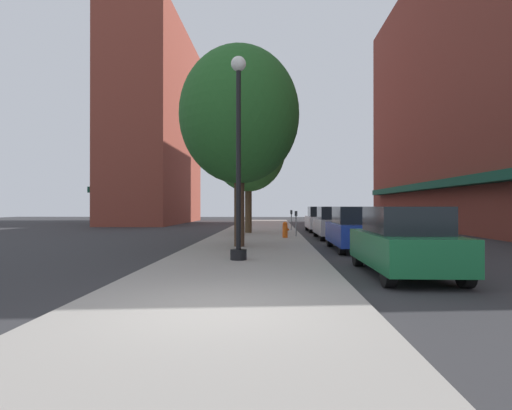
# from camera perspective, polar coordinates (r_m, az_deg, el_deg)

# --- Properties ---
(ground_plane) EXTENTS (90.00, 90.00, 0.00)m
(ground_plane) POSITION_cam_1_polar(r_m,az_deg,el_deg) (24.84, 9.54, -4.04)
(ground_plane) COLOR #2D2D30
(sidewalk_slab) EXTENTS (4.80, 50.00, 0.12)m
(sidewalk_slab) POSITION_cam_1_polar(r_m,az_deg,el_deg) (25.65, 0.33, -3.79)
(sidewalk_slab) COLOR gray
(sidewalk_slab) RESTS_ON ground
(building_right_brick) EXTENTS (6.80, 40.00, 20.12)m
(building_right_brick) POSITION_cam_1_polar(r_m,az_deg,el_deg) (32.97, 28.53, 14.53)
(building_right_brick) COLOR brown
(building_right_brick) RESTS_ON ground
(building_far_background) EXTENTS (6.80, 18.00, 19.61)m
(building_far_background) POSITION_cam_1_polar(r_m,az_deg,el_deg) (45.90, -12.97, 9.99)
(building_far_background) COLOR brown
(building_far_background) RESTS_ON ground
(lamppost) EXTENTS (0.48, 0.48, 5.90)m
(lamppost) POSITION_cam_1_polar(r_m,az_deg,el_deg) (12.65, -2.32, 6.79)
(lamppost) COLOR black
(lamppost) RESTS_ON sidewalk_slab
(fire_hydrant) EXTENTS (0.33, 0.26, 0.79)m
(fire_hydrant) POSITION_cam_1_polar(r_m,az_deg,el_deg) (21.62, 3.85, -3.24)
(fire_hydrant) COLOR #E05614
(fire_hydrant) RESTS_ON sidewalk_slab
(parking_meter_near) EXTENTS (0.14, 0.09, 1.31)m
(parking_meter_near) POSITION_cam_1_polar(r_m,az_deg,el_deg) (28.34, 4.67, -1.65)
(parking_meter_near) COLOR slate
(parking_meter_near) RESTS_ON sidewalk_slab
(parking_meter_far) EXTENTS (0.14, 0.09, 1.31)m
(parking_meter_far) POSITION_cam_1_polar(r_m,az_deg,el_deg) (22.59, 5.28, -2.01)
(parking_meter_far) COLOR slate
(parking_meter_far) RESTS_ON sidewalk_slab
(tree_near) EXTENTS (4.40, 4.40, 7.49)m
(tree_near) POSITION_cam_1_polar(r_m,az_deg,el_deg) (25.84, -1.01, 7.36)
(tree_near) COLOR #4C3823
(tree_near) RESTS_ON sidewalk_slab
(tree_mid) EXTENTS (4.65, 4.65, 7.78)m
(tree_mid) POSITION_cam_1_polar(r_m,az_deg,el_deg) (17.20, -2.21, 11.71)
(tree_mid) COLOR #422D1E
(tree_mid) RESTS_ON sidewalk_slab
(car_green) EXTENTS (1.80, 4.30, 1.66)m
(car_green) POSITION_cam_1_polar(r_m,az_deg,el_deg) (11.04, 18.83, -4.62)
(car_green) COLOR black
(car_green) RESTS_ON ground
(car_blue) EXTENTS (1.80, 4.30, 1.66)m
(car_blue) POSITION_cam_1_polar(r_m,az_deg,el_deg) (16.84, 13.01, -3.10)
(car_blue) COLOR black
(car_blue) RESTS_ON ground
(car_silver) EXTENTS (1.80, 4.30, 1.66)m
(car_silver) POSITION_cam_1_polar(r_m,az_deg,el_deg) (22.70, 10.21, -2.36)
(car_silver) COLOR black
(car_silver) RESTS_ON ground
(car_white) EXTENTS (1.80, 4.30, 1.66)m
(car_white) POSITION_cam_1_polar(r_m,az_deg,el_deg) (28.90, 8.50, -1.90)
(car_white) COLOR black
(car_white) RESTS_ON ground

